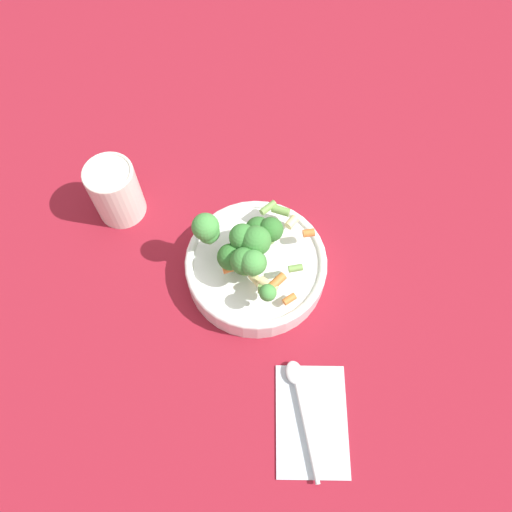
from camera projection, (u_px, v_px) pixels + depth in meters
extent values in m
plane|color=maroon|center=(256.00, 273.00, 0.85)|extent=(3.00, 3.00, 0.00)
cylinder|color=white|center=(256.00, 267.00, 0.83)|extent=(0.23, 0.23, 0.04)
torus|color=white|center=(256.00, 262.00, 0.81)|extent=(0.23, 0.23, 0.01)
cylinder|color=#8CB766|center=(254.00, 270.00, 0.79)|extent=(0.01, 0.01, 0.01)
sphere|color=#33722D|center=(254.00, 263.00, 0.76)|extent=(0.04, 0.04, 0.04)
cylinder|color=#8CB766|center=(258.00, 237.00, 0.80)|extent=(0.01, 0.01, 0.01)
sphere|color=#33722D|center=(258.00, 230.00, 0.77)|extent=(0.04, 0.04, 0.04)
cylinder|color=#8CB766|center=(231.00, 265.00, 0.79)|extent=(0.01, 0.01, 0.02)
sphere|color=#33722D|center=(231.00, 257.00, 0.76)|extent=(0.04, 0.04, 0.04)
cylinder|color=#8CB766|center=(245.00, 269.00, 0.76)|extent=(0.01, 0.01, 0.02)
sphere|color=#3D8438|center=(244.00, 261.00, 0.74)|extent=(0.04, 0.04, 0.04)
cylinder|color=#8CB766|center=(270.00, 238.00, 0.79)|extent=(0.01, 0.01, 0.02)
sphere|color=#33722D|center=(271.00, 229.00, 0.76)|extent=(0.04, 0.04, 0.04)
cylinder|color=#8CB766|center=(268.00, 297.00, 0.74)|extent=(0.01, 0.01, 0.01)
sphere|color=#479342|center=(268.00, 293.00, 0.72)|extent=(0.03, 0.03, 0.03)
cylinder|color=#8CB766|center=(253.00, 249.00, 0.77)|extent=(0.02, 0.02, 0.02)
sphere|color=#3D8438|center=(253.00, 240.00, 0.75)|extent=(0.05, 0.05, 0.05)
cylinder|color=#8CB766|center=(209.00, 239.00, 0.79)|extent=(0.01, 0.01, 0.01)
sphere|color=#479342|center=(208.00, 232.00, 0.77)|extent=(0.04, 0.04, 0.04)
cylinder|color=#8CB766|center=(253.00, 271.00, 0.75)|extent=(0.01, 0.01, 0.02)
sphere|color=#479342|center=(253.00, 263.00, 0.73)|extent=(0.04, 0.04, 0.04)
cylinder|color=#8CB766|center=(207.00, 236.00, 0.78)|extent=(0.02, 0.02, 0.02)
sphere|color=#479342|center=(206.00, 227.00, 0.76)|extent=(0.04, 0.04, 0.04)
cylinder|color=#8CB766|center=(243.00, 245.00, 0.78)|extent=(0.01, 0.01, 0.02)
sphere|color=#3D8438|center=(243.00, 237.00, 0.75)|extent=(0.04, 0.04, 0.04)
cylinder|color=#8CB766|center=(241.00, 242.00, 0.78)|extent=(0.01, 0.01, 0.01)
sphere|color=#33722D|center=(241.00, 237.00, 0.77)|extent=(0.03, 0.03, 0.03)
cylinder|color=orange|center=(277.00, 282.00, 0.74)|extent=(0.03, 0.01, 0.01)
cylinder|color=#729E4C|center=(268.00, 208.00, 0.82)|extent=(0.03, 0.01, 0.01)
cylinder|color=orange|center=(229.00, 269.00, 0.77)|extent=(0.02, 0.02, 0.01)
cylinder|color=beige|center=(293.00, 223.00, 0.81)|extent=(0.02, 0.02, 0.01)
cylinder|color=#729E4C|center=(296.00, 268.00, 0.76)|extent=(0.02, 0.02, 0.01)
cylinder|color=beige|center=(268.00, 285.00, 0.75)|extent=(0.02, 0.03, 0.01)
cylinder|color=orange|center=(289.00, 299.00, 0.76)|extent=(0.02, 0.02, 0.01)
cylinder|color=beige|center=(256.00, 279.00, 0.77)|extent=(0.02, 0.02, 0.01)
cylinder|color=#729E4C|center=(266.00, 289.00, 0.75)|extent=(0.03, 0.03, 0.01)
cylinder|color=orange|center=(309.00, 233.00, 0.79)|extent=(0.02, 0.02, 0.01)
cylinder|color=#729E4C|center=(281.00, 210.00, 0.82)|extent=(0.02, 0.03, 0.01)
cylinder|color=silver|center=(116.00, 192.00, 0.86)|extent=(0.08, 0.08, 0.11)
torus|color=silver|center=(107.00, 173.00, 0.81)|extent=(0.08, 0.08, 0.01)
cube|color=#B2BCC6|center=(312.00, 420.00, 0.74)|extent=(0.19, 0.19, 0.01)
cylinder|color=silver|center=(307.00, 432.00, 0.72)|extent=(0.09, 0.12, 0.01)
ellipsoid|color=silver|center=(294.00, 372.00, 0.76)|extent=(0.04, 0.04, 0.01)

